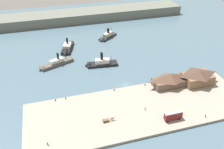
% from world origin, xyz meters
% --- Properties ---
extents(ground_plane, '(320.00, 320.00, 0.00)m').
position_xyz_m(ground_plane, '(0.00, 0.00, 0.00)').
color(ground_plane, '#476070').
extents(quay_promenade, '(110.00, 36.00, 1.20)m').
position_xyz_m(quay_promenade, '(0.00, -22.00, 0.60)').
color(quay_promenade, gray).
rests_on(quay_promenade, ground).
extents(seawall_edge, '(110.00, 0.80, 1.00)m').
position_xyz_m(seawall_edge, '(0.00, -3.60, 0.50)').
color(seawall_edge, slate).
rests_on(seawall_edge, ground).
extents(ferry_shed_west_terminal, '(19.21, 8.96, 7.37)m').
position_xyz_m(ferry_shed_west_terminal, '(22.45, -8.86, 4.95)').
color(ferry_shed_west_terminal, brown).
rests_on(ferry_shed_west_terminal, quay_promenade).
extents(ferry_shed_east_terminal, '(16.03, 11.00, 7.60)m').
position_xyz_m(ferry_shed_east_terminal, '(38.08, -10.93, 5.05)').
color(ferry_shed_east_terminal, brown).
rests_on(ferry_shed_east_terminal, quay_promenade).
extents(street_tram, '(8.43, 2.39, 4.22)m').
position_xyz_m(street_tram, '(10.97, -33.79, 3.67)').
color(street_tram, maroon).
rests_on(street_tram, quay_promenade).
extents(horse_cart, '(5.78, 1.39, 1.87)m').
position_xyz_m(horse_cart, '(-17.60, -26.59, 2.13)').
color(horse_cart, brown).
rests_on(horse_cart, quay_promenade).
extents(pedestrian_near_cart, '(0.40, 0.40, 1.60)m').
position_xyz_m(pedestrian_near_cart, '(26.34, -36.53, 1.93)').
color(pedestrian_near_cart, '#33384C').
rests_on(pedestrian_near_cart, quay_promenade).
extents(pedestrian_near_west_shed, '(0.43, 0.43, 1.74)m').
position_xyz_m(pedestrian_near_west_shed, '(-44.83, -32.99, 1.99)').
color(pedestrian_near_west_shed, '#4C3D33').
rests_on(pedestrian_near_west_shed, quay_promenade).
extents(pedestrian_by_tram, '(0.39, 0.39, 1.56)m').
position_xyz_m(pedestrian_by_tram, '(1.45, -24.16, 1.91)').
color(pedestrian_by_tram, '#4C3D33').
rests_on(pedestrian_by_tram, quay_promenade).
extents(mooring_post_center_east, '(0.44, 0.44, 0.90)m').
position_xyz_m(mooring_post_center_east, '(9.35, -5.36, 1.65)').
color(mooring_post_center_east, black).
rests_on(mooring_post_center_east, quay_promenade).
extents(mooring_post_west, '(0.44, 0.44, 0.90)m').
position_xyz_m(mooring_post_west, '(-8.42, -5.32, 1.65)').
color(mooring_post_west, black).
rests_on(mooring_post_west, quay_promenade).
extents(mooring_post_center_west, '(0.44, 0.44, 0.90)m').
position_xyz_m(mooring_post_center_west, '(-39.32, -5.05, 1.65)').
color(mooring_post_center_west, black).
rests_on(mooring_post_center_west, quay_promenade).
extents(mooring_post_east, '(0.44, 0.44, 0.90)m').
position_xyz_m(mooring_post_east, '(-34.18, -5.10, 1.65)').
color(mooring_post_east, black).
rests_on(mooring_post_east, quay_promenade).
extents(ferry_departing_north, '(11.80, 21.89, 9.84)m').
position_xyz_m(ferry_departing_north, '(-26.40, 51.12, 1.46)').
color(ferry_departing_north, black).
rests_on(ferry_departing_north, ground).
extents(ferry_moored_east, '(17.63, 15.58, 9.07)m').
position_xyz_m(ferry_moored_east, '(5.72, 63.05, 1.53)').
color(ferry_moored_east, '#23282D').
rests_on(ferry_moored_east, ground).
extents(ferry_approaching_west, '(21.35, 7.91, 10.98)m').
position_xyz_m(ferry_approaching_west, '(-9.94, 24.63, 1.45)').
color(ferry_approaching_west, black).
rests_on(ferry_approaching_west, ground).
extents(ferry_mid_harbor, '(23.61, 13.10, 9.71)m').
position_xyz_m(ferry_mid_harbor, '(-37.16, 31.93, 1.43)').
color(ferry_mid_harbor, '#514C47').
rests_on(ferry_mid_harbor, ground).
extents(far_headland, '(180.00, 24.00, 8.00)m').
position_xyz_m(far_headland, '(0.00, 110.00, 4.00)').
color(far_headland, '#60665B').
rests_on(far_headland, ground).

